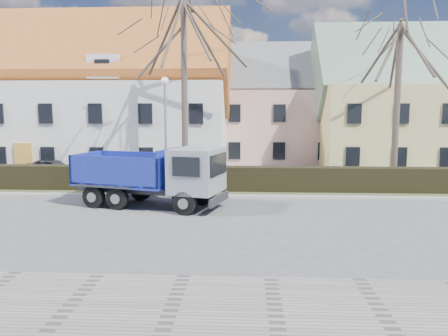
# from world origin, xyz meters

# --- Properties ---
(ground) EXTENTS (120.00, 120.00, 0.00)m
(ground) POSITION_xyz_m (0.00, 0.00, 0.00)
(ground) COLOR #4E4D50
(sidewalk_near) EXTENTS (80.00, 5.00, 0.08)m
(sidewalk_near) POSITION_xyz_m (0.00, -8.50, 0.04)
(sidewalk_near) COLOR gray
(sidewalk_near) RESTS_ON ground
(curb_far) EXTENTS (80.00, 0.30, 0.12)m
(curb_far) POSITION_xyz_m (0.00, 4.60, 0.06)
(curb_far) COLOR #A29E96
(curb_far) RESTS_ON ground
(grass_strip) EXTENTS (80.00, 3.00, 0.10)m
(grass_strip) POSITION_xyz_m (0.00, 6.20, 0.05)
(grass_strip) COLOR #3B4426
(grass_strip) RESTS_ON ground
(hedge) EXTENTS (60.00, 0.90, 1.30)m
(hedge) POSITION_xyz_m (0.00, 6.00, 0.65)
(hedge) COLOR black
(hedge) RESTS_ON ground
(building_white) EXTENTS (26.80, 10.80, 9.50)m
(building_white) POSITION_xyz_m (-13.00, 16.00, 4.75)
(building_white) COLOR silver
(building_white) RESTS_ON ground
(building_pink) EXTENTS (10.80, 8.80, 8.00)m
(building_pink) POSITION_xyz_m (4.00, 20.00, 4.00)
(building_pink) COLOR #D8A799
(building_pink) RESTS_ON ground
(building_yellow) EXTENTS (18.80, 10.80, 8.50)m
(building_yellow) POSITION_xyz_m (16.00, 17.00, 4.25)
(building_yellow) COLOR #D2BF73
(building_yellow) RESTS_ON ground
(tree_1) EXTENTS (9.20, 9.20, 12.65)m
(tree_1) POSITION_xyz_m (-2.00, 8.50, 6.33)
(tree_1) COLOR #473A31
(tree_1) RESTS_ON ground
(tree_2) EXTENTS (8.00, 8.00, 11.00)m
(tree_2) POSITION_xyz_m (10.00, 8.50, 5.50)
(tree_2) COLOR #473A31
(tree_2) RESTS_ON ground
(dump_truck) EXTENTS (7.40, 4.32, 2.78)m
(dump_truck) POSITION_xyz_m (-2.98, 2.45, 1.39)
(dump_truck) COLOR navy
(dump_truck) RESTS_ON ground
(streetlight) EXTENTS (0.48, 0.48, 6.16)m
(streetlight) POSITION_xyz_m (-2.85, 7.00, 3.08)
(streetlight) COLOR #959799
(streetlight) RESTS_ON ground
(cart_frame) EXTENTS (0.67, 0.46, 0.56)m
(cart_frame) POSITION_xyz_m (-2.03, 4.14, 0.28)
(cart_frame) COLOR silver
(cart_frame) RESTS_ON ground
(parked_car_a) EXTENTS (3.84, 1.90, 1.26)m
(parked_car_a) POSITION_xyz_m (-10.82, 10.27, 0.63)
(parked_car_a) COLOR #212328
(parked_car_a) RESTS_ON ground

